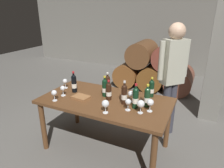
{
  "coord_description": "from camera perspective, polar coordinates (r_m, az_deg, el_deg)",
  "views": [
    {
      "loc": [
        1.11,
        -2.13,
        1.89
      ],
      "look_at": [
        0.0,
        0.2,
        0.91
      ],
      "focal_mm": 32.22,
      "sensor_mm": 36.0,
      "label": 1
    }
  ],
  "objects": [
    {
      "name": "wine_bottle_3",
      "position": [
        2.75,
        11.12,
        -1.19
      ],
      "size": [
        0.07,
        0.07,
        0.28
      ],
      "color": "black",
      "rests_on": "dining_table"
    },
    {
      "name": "tasting_notebook",
      "position": [
        2.72,
        -8.75,
        -3.7
      ],
      "size": [
        0.24,
        0.19,
        0.03
      ],
      "primitive_type": "cube",
      "rotation": [
        0.0,
        0.0,
        -0.13
      ],
      "color": "#936038",
      "rests_on": "dining_table"
    },
    {
      "name": "stone_pillar",
      "position": [
        3.78,
        28.41,
        9.33
      ],
      "size": [
        0.32,
        0.32,
        2.6
      ],
      "primitive_type": "cube",
      "color": "slate",
      "rests_on": "ground_plane"
    },
    {
      "name": "wine_glass_0",
      "position": [
        2.3,
        8.17,
        -5.66
      ],
      "size": [
        0.09,
        0.09,
        0.16
      ],
      "color": "white",
      "rests_on": "dining_table"
    },
    {
      "name": "sommelier_presenting",
      "position": [
        3.03,
        16.85,
        3.64
      ],
      "size": [
        0.36,
        0.38,
        1.72
      ],
      "color": "#383842",
      "rests_on": "ground_plane"
    },
    {
      "name": "wine_bottle_7",
      "position": [
        2.71,
        -2.07,
        -0.98
      ],
      "size": [
        0.07,
        0.07,
        0.29
      ],
      "color": "black",
      "rests_on": "dining_table"
    },
    {
      "name": "wine_bottle_4",
      "position": [
        2.82,
        -1.27,
        -0.01
      ],
      "size": [
        0.07,
        0.07,
        0.3
      ],
      "color": "black",
      "rests_on": "dining_table"
    },
    {
      "name": "wine_bottle_6",
      "position": [
        2.89,
        -10.72,
        0.21
      ],
      "size": [
        0.07,
        0.07,
        0.31
      ],
      "color": "black",
      "rests_on": "dining_table"
    },
    {
      "name": "wine_glass_7",
      "position": [
        2.35,
        4.59,
        -5.2
      ],
      "size": [
        0.07,
        0.07,
        0.14
      ],
      "color": "white",
      "rests_on": "dining_table"
    },
    {
      "name": "wine_glass_3",
      "position": [
        3.07,
        -13.19,
        0.68
      ],
      "size": [
        0.07,
        0.07,
        0.14
      ],
      "color": "white",
      "rests_on": "dining_table"
    },
    {
      "name": "wine_glass_6",
      "position": [
        2.56,
        5.39,
        -2.88
      ],
      "size": [
        0.08,
        0.08,
        0.15
      ],
      "color": "white",
      "rests_on": "dining_table"
    },
    {
      "name": "ground_plane",
      "position": [
        3.06,
        -1.69,
        -17.42
      ],
      "size": [
        14.0,
        14.0,
        0.0
      ],
      "primitive_type": "plane",
      "color": "#66635E"
    },
    {
      "name": "wine_bottle_1",
      "position": [
        2.61,
        -0.93,
        -2.04
      ],
      "size": [
        0.07,
        0.07,
        0.27
      ],
      "color": "black",
      "rests_on": "dining_table"
    },
    {
      "name": "dining_table",
      "position": [
        2.7,
        -1.84,
        -6.16
      ],
      "size": [
        1.7,
        0.9,
        0.76
      ],
      "color": "brown",
      "rests_on": "ground_plane"
    },
    {
      "name": "wine_glass_4",
      "position": [
        2.81,
        -13.8,
        -1.32
      ],
      "size": [
        0.07,
        0.07,
        0.14
      ],
      "color": "white",
      "rests_on": "dining_table"
    },
    {
      "name": "wine_glass_1",
      "position": [
        2.69,
        -16.1,
        -2.54
      ],
      "size": [
        0.07,
        0.07,
        0.15
      ],
      "color": "white",
      "rests_on": "dining_table"
    },
    {
      "name": "wine_glass_2",
      "position": [
        2.28,
        -1.89,
        -5.69
      ],
      "size": [
        0.09,
        0.09,
        0.16
      ],
      "color": "white",
      "rests_on": "dining_table"
    },
    {
      "name": "barrel_stack",
      "position": [
        5.05,
        11.84,
        4.52
      ],
      "size": [
        1.86,
        0.9,
        1.15
      ],
      "color": "brown",
      "rests_on": "ground_plane"
    },
    {
      "name": "cellar_back_wall",
      "position": [
        6.45,
        16.1,
        15.59
      ],
      "size": [
        10.0,
        0.24,
        2.8
      ],
      "primitive_type": "cube",
      "color": "slate",
      "rests_on": "ground_plane"
    },
    {
      "name": "wine_bottle_5",
      "position": [
        2.46,
        9.93,
        -3.64
      ],
      "size": [
        0.07,
        0.07,
        0.29
      ],
      "color": "#19381E",
      "rests_on": "dining_table"
    },
    {
      "name": "wine_bottle_2",
      "position": [
        2.49,
        3.5,
        -2.87
      ],
      "size": [
        0.07,
        0.07,
        0.3
      ],
      "color": "black",
      "rests_on": "dining_table"
    },
    {
      "name": "wine_bottle_0",
      "position": [
        2.4,
        6.67,
        -3.86
      ],
      "size": [
        0.07,
        0.07,
        0.31
      ],
      "color": "black",
      "rests_on": "dining_table"
    },
    {
      "name": "wine_glass_5",
      "position": [
        2.36,
        10.81,
        -5.26
      ],
      "size": [
        0.08,
        0.08,
        0.16
      ],
      "color": "white",
      "rests_on": "dining_table"
    }
  ]
}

